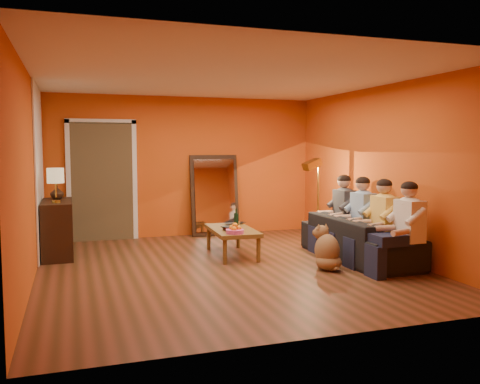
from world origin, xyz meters
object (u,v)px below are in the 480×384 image
object	(u,v)px
sideboard	(58,228)
laptop	(236,224)
vase	(57,193)
table_lamp	(56,185)
person_mid_right	(363,217)
person_far_right	(345,213)
floor_lamp	(318,204)
person_mid_left	(385,223)
wine_bottle	(236,219)
person_far_left	(409,228)
mirror_frame	(215,195)
coffee_table	(232,242)
dog	(327,247)
sofa	(359,238)
tumbler	(237,224)

from	to	relation	value
sideboard	laptop	size ratio (longest dim) A/B	3.37
vase	table_lamp	bearing A→B (deg)	-90.00
person_mid_right	person_far_right	bearing A→B (deg)	90.00
floor_lamp	person_far_right	bearing A→B (deg)	-68.13
person_mid_left	wine_bottle	world-z (taller)	person_mid_left
person_far_left	vase	world-z (taller)	person_far_left
vase	mirror_frame	bearing A→B (deg)	16.57
sideboard	coffee_table	xyz separation A→B (m)	(2.54, -0.82, -0.21)
table_lamp	person_far_left	distance (m)	5.00
coffee_table	wine_bottle	world-z (taller)	wine_bottle
person_mid_left	laptop	size ratio (longest dim) A/B	3.49
floor_lamp	person_mid_left	distance (m)	1.56
person_far_left	wine_bottle	xyz separation A→B (m)	(-1.78, 1.80, -0.03)
dog	person_mid_right	xyz separation A→B (m)	(0.87, 0.50, 0.30)
person_far_left	laptop	distance (m)	2.76
person_mid_left	person_far_right	bearing A→B (deg)	90.00
person_mid_right	wine_bottle	xyz separation A→B (m)	(-1.78, 0.70, -0.03)
person_far_right	wine_bottle	xyz separation A→B (m)	(-1.78, 0.15, -0.03)
table_lamp	person_mid_right	bearing A→B (deg)	-16.23
dog	vase	distance (m)	4.25
table_lamp	person_far_left	bearing A→B (deg)	-28.49
laptop	vase	world-z (taller)	vase
wine_bottle	vase	distance (m)	2.85
sofa	table_lamp	bearing A→B (deg)	72.07
sideboard	person_mid_right	bearing A→B (deg)	-19.79
coffee_table	sofa	bearing A→B (deg)	-23.77
coffee_table	floor_lamp	distance (m)	1.67
sofa	person_mid_right	world-z (taller)	person_mid_right
table_lamp	person_mid_right	xyz separation A→B (m)	(4.37, -1.27, -0.49)
table_lamp	wine_bottle	world-z (taller)	table_lamp
sideboard	person_far_right	size ratio (longest dim) A/B	0.97
laptop	vase	xyz separation A→B (m)	(-2.72, 0.72, 0.52)
dog	vase	world-z (taller)	vase
mirror_frame	sofa	bearing A→B (deg)	-62.22
mirror_frame	dog	size ratio (longest dim) A/B	2.46
person_far_left	laptop	size ratio (longest dim) A/B	3.49
dog	person_far_left	distance (m)	1.10
laptop	floor_lamp	bearing A→B (deg)	-13.59
floor_lamp	tumbler	bearing A→B (deg)	176.00
wine_bottle	mirror_frame	bearing A→B (deg)	84.11
person_mid_left	wine_bottle	distance (m)	2.18
mirror_frame	floor_lamp	size ratio (longest dim) A/B	1.06
coffee_table	tumbler	bearing A→B (deg)	47.83
table_lamp	person_mid_right	distance (m)	4.58
vase	tumbler	bearing A→B (deg)	-19.66
dog	person_mid_left	world-z (taller)	person_mid_left
coffee_table	vase	world-z (taller)	vase
mirror_frame	vase	distance (m)	2.92
tumbler	laptop	world-z (taller)	tumbler
coffee_table	person_far_left	size ratio (longest dim) A/B	1.00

